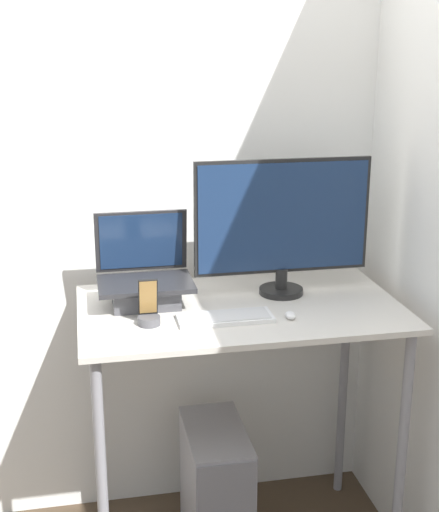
% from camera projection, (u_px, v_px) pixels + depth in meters
% --- Properties ---
extents(wall_back, '(6.00, 0.05, 2.60)m').
position_uv_depth(wall_back, '(217.00, 187.00, 2.69)').
color(wall_back, white).
rests_on(wall_back, ground_plane).
extents(desk, '(1.08, 0.64, 0.97)m').
position_uv_depth(desk, '(240.00, 341.00, 2.44)').
color(desk, beige).
rests_on(desk, ground_plane).
extents(laptop, '(0.32, 0.25, 0.30)m').
position_uv_depth(laptop, '(145.00, 282.00, 2.41)').
color(laptop, '#4C4C51').
rests_on(laptop, desk).
extents(monitor, '(0.62, 0.16, 0.48)m').
position_uv_depth(monitor, '(283.00, 224.00, 2.45)').
color(monitor, black).
rests_on(monitor, desk).
extents(keyboard, '(0.31, 0.12, 0.02)m').
position_uv_depth(keyboard, '(225.00, 318.00, 2.28)').
color(keyboard, white).
rests_on(keyboard, desk).
extents(mouse, '(0.03, 0.05, 0.02)m').
position_uv_depth(mouse, '(290.00, 315.00, 2.29)').
color(mouse, white).
rests_on(mouse, desk).
extents(cell_phone, '(0.07, 0.07, 0.15)m').
position_uv_depth(cell_phone, '(149.00, 313.00, 2.24)').
color(cell_phone, '#4C4C51').
rests_on(cell_phone, desk).
extents(computer_tower, '(0.21, 0.40, 0.50)m').
position_uv_depth(computer_tower, '(216.00, 491.00, 2.61)').
color(computer_tower, gray).
rests_on(computer_tower, ground_plane).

